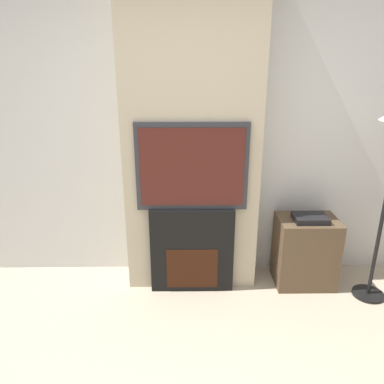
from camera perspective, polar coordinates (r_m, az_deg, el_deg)
wall_back at (r=3.25m, az=-0.09°, el=9.87°), size 6.00×0.06×2.70m
chimney_breast at (r=3.05m, az=-0.05°, el=9.22°), size 1.10×0.34×2.70m
fireplace at (r=3.22m, az=0.00°, el=-8.72°), size 0.70×0.15×0.75m
television at (r=2.94m, az=0.00°, el=3.87°), size 0.88×0.07×0.71m
media_stand at (r=3.47m, az=16.85°, el=-8.52°), size 0.51×0.38×0.67m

